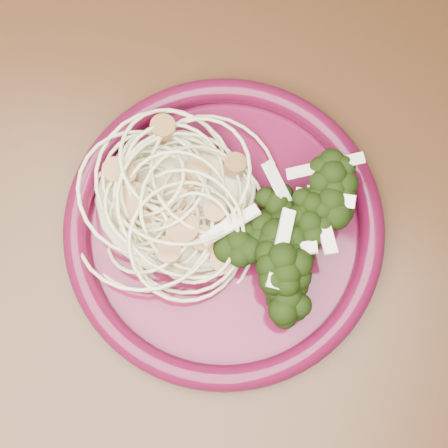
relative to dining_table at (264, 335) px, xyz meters
name	(u,v)px	position (x,y,z in m)	size (l,w,h in m)	color
dining_table	(264,335)	(0.00, 0.00, 0.00)	(1.20, 0.80, 0.75)	#472814
dinner_plate	(224,227)	(-0.07, 0.06, 0.11)	(0.30, 0.30, 0.02)	#530C25
spaghetti_pile	(175,201)	(-0.12, 0.07, 0.12)	(0.15, 0.13, 0.03)	beige
scallop_cluster	(171,188)	(-0.12, 0.07, 0.16)	(0.13, 0.13, 0.04)	#A47847
broccoli_pile	(286,248)	(-0.01, 0.06, 0.13)	(0.10, 0.16, 0.06)	black
onion_garnish	(291,239)	(-0.01, 0.06, 0.17)	(0.07, 0.10, 0.06)	white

